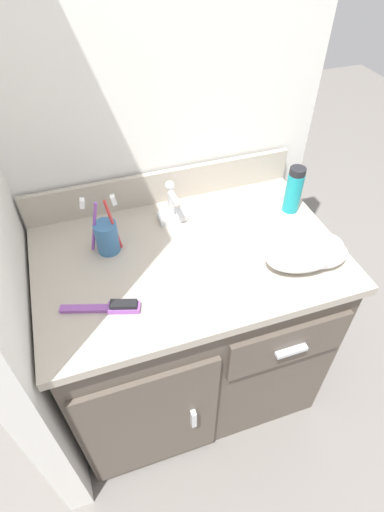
% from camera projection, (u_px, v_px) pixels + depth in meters
% --- Properties ---
extents(ground_plane, '(6.00, 6.00, 0.00)m').
position_uv_depth(ground_plane, '(190.00, 381.00, 1.73)').
color(ground_plane, slate).
extents(wall_back, '(1.09, 0.08, 2.20)m').
position_uv_depth(wall_back, '(153.00, 99.00, 1.19)').
color(wall_back, silver).
rests_on(wall_back, ground_plane).
extents(vanity, '(0.91, 0.60, 0.77)m').
position_uv_depth(vanity, '(189.00, 327.00, 1.44)').
color(vanity, brown).
rests_on(vanity, ground_plane).
extents(backsplash, '(0.91, 0.02, 0.11)m').
position_uv_depth(backsplash, '(163.00, 186.00, 1.34)').
color(backsplash, '#B2A899').
rests_on(backsplash, vanity).
extents(sink_faucet, '(0.09, 0.09, 0.14)m').
position_uv_depth(sink_faucet, '(172.00, 207.00, 1.27)').
color(sink_faucet, silver).
rests_on(sink_faucet, vanity).
extents(toothbrush_cup, '(0.10, 0.07, 0.20)m').
position_uv_depth(toothbrush_cup, '(107.00, 236.00, 1.16)').
color(toothbrush_cup, teal).
rests_on(toothbrush_cup, vanity).
extents(shaving_cream_can, '(0.05, 0.05, 0.16)m').
position_uv_depth(shaving_cream_can, '(294.00, 190.00, 1.29)').
color(shaving_cream_can, teal).
rests_on(shaving_cream_can, vanity).
extents(hairbrush, '(0.21, 0.09, 0.03)m').
position_uv_depth(hairbrush, '(112.00, 307.00, 1.03)').
color(hairbrush, purple).
rests_on(hairbrush, vanity).
extents(hand_towel, '(0.25, 0.14, 0.08)m').
position_uv_depth(hand_towel, '(309.00, 252.00, 1.14)').
color(hand_towel, white).
rests_on(hand_towel, vanity).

